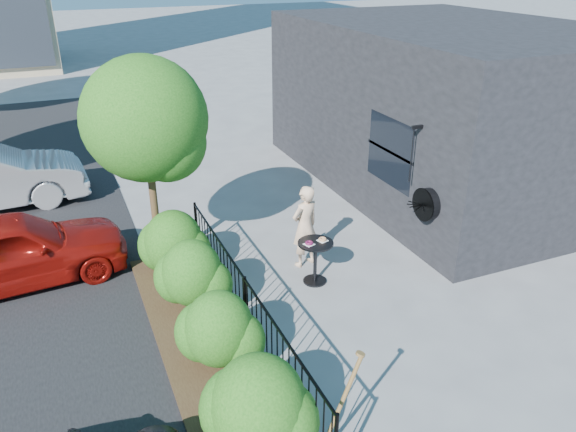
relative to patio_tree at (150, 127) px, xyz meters
name	(u,v)px	position (x,y,z in m)	size (l,w,h in m)	color
ground	(331,315)	(2.24, -2.76, -2.76)	(120.00, 120.00, 0.00)	gray
shop_building	(447,105)	(7.73, 1.74, -0.76)	(6.22, 9.00, 4.00)	black
fence	(246,307)	(0.74, -2.76, -2.20)	(0.05, 6.05, 1.10)	black
planting_bed	(204,345)	(0.04, -2.76, -2.72)	(1.30, 6.00, 0.08)	#382616
shrubs	(206,305)	(0.14, -2.66, -2.06)	(1.10, 5.60, 1.24)	#195413
patio_tree	(150,127)	(0.00, 0.00, 0.00)	(2.20, 2.20, 3.94)	#3F2B19
cafe_table	(315,255)	(2.43, -1.69, -2.20)	(0.65, 0.65, 0.87)	black
woman	(305,226)	(2.52, -1.02, -1.95)	(0.60, 0.39, 1.63)	#DEB290
shovel	(338,413)	(0.98, -5.36, -2.11)	(0.52, 0.19, 1.50)	brown
car_red	(11,250)	(-2.61, 0.40, -2.08)	(1.60, 3.99, 1.36)	#A6140D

